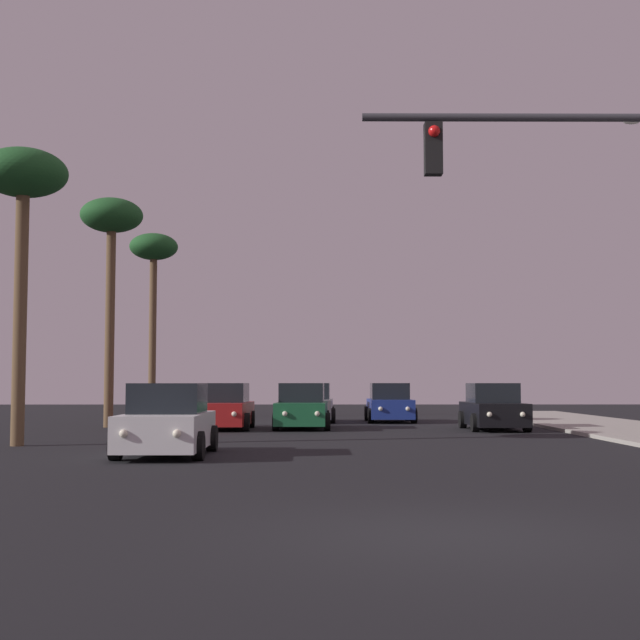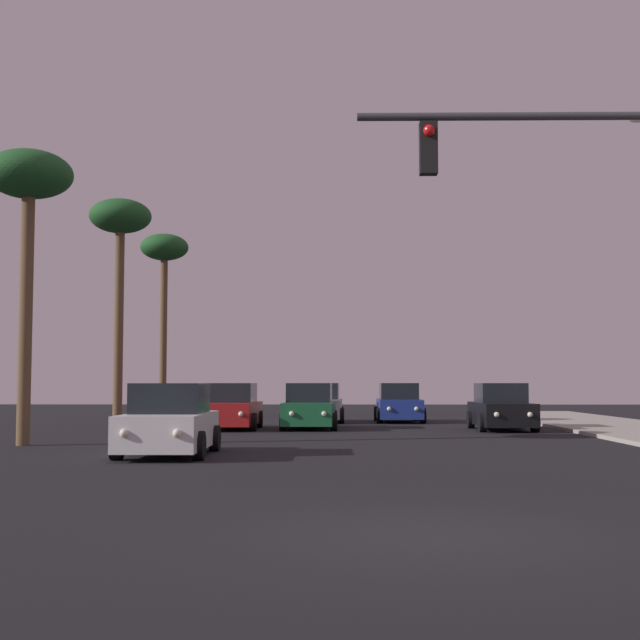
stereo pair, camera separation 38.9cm
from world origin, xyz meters
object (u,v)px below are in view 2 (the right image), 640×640
(car_red, at_px, (232,408))
(car_green, at_px, (309,408))
(car_silver, at_px, (320,404))
(car_blue, at_px, (399,404))
(car_black, at_px, (501,409))
(palm_tree_near, at_px, (29,189))
(palm_tree_far, at_px, (164,258))
(car_white, at_px, (169,423))
(palm_tree_mid, at_px, (120,229))

(car_red, distance_m, car_green, 2.85)
(car_silver, bearing_deg, car_blue, -175.77)
(car_black, distance_m, palm_tree_near, 17.67)
(car_red, xyz_separation_m, palm_tree_far, (-4.74, 11.48, 7.17))
(palm_tree_near, bearing_deg, palm_tree_far, 90.17)
(car_black, xyz_separation_m, car_blue, (-3.18, 6.58, 0.00))
(car_red, distance_m, car_white, 11.70)
(car_black, height_order, palm_tree_near, palm_tree_near)
(palm_tree_far, bearing_deg, car_silver, -34.74)
(palm_tree_near, bearing_deg, palm_tree_mid, 89.29)
(car_green, relative_size, car_black, 1.01)
(car_silver, xyz_separation_m, palm_tree_near, (-7.82, -14.53, 6.25))
(car_green, height_order, car_white, same)
(car_black, bearing_deg, car_blue, -64.27)
(car_blue, relative_size, palm_tree_near, 0.53)
(car_silver, xyz_separation_m, car_white, (-3.28, -17.72, 0.00))
(car_black, bearing_deg, palm_tree_far, -39.53)
(car_silver, distance_m, car_red, 6.79)
(palm_tree_mid, bearing_deg, palm_tree_near, -90.71)
(car_green, height_order, car_blue, same)
(car_red, xyz_separation_m, palm_tree_near, (-4.68, -8.52, 6.25))
(car_green, xyz_separation_m, car_blue, (3.72, 5.80, 0.00))
(palm_tree_mid, xyz_separation_m, palm_tree_far, (-0.18, 10.00, 0.28))
(palm_tree_far, bearing_deg, palm_tree_near, -89.83)
(car_white, bearing_deg, palm_tree_far, -78.96)
(car_silver, relative_size, car_white, 1.01)
(car_silver, distance_m, palm_tree_far, 11.98)
(car_blue, xyz_separation_m, palm_tree_far, (-11.29, 5.34, 7.17))
(car_blue, bearing_deg, palm_tree_near, 53.05)
(car_blue, bearing_deg, car_white, 69.96)
(car_red, xyz_separation_m, car_blue, (6.55, 6.14, 0.00))
(car_silver, relative_size, car_black, 1.01)
(car_black, xyz_separation_m, palm_tree_far, (-14.48, 11.92, 7.17))
(car_blue, height_order, palm_tree_near, palm_tree_near)
(car_blue, bearing_deg, car_green, 57.81)
(car_red, height_order, car_white, same)
(car_black, xyz_separation_m, palm_tree_mid, (-14.29, 1.92, 6.89))
(car_silver, relative_size, palm_tree_near, 0.54)
(car_silver, distance_m, car_blue, 3.41)
(palm_tree_near, bearing_deg, car_silver, 61.71)
(car_silver, distance_m, palm_tree_mid, 11.29)
(car_red, bearing_deg, palm_tree_near, 63.04)
(palm_tree_far, bearing_deg, car_black, -39.47)
(car_red, height_order, car_green, same)
(car_green, distance_m, palm_tree_near, 13.20)
(palm_tree_near, bearing_deg, car_blue, 52.54)
(car_silver, bearing_deg, palm_tree_mid, 32.56)
(car_red, relative_size, car_white, 1.01)
(car_black, height_order, palm_tree_far, palm_tree_far)
(car_green, xyz_separation_m, palm_tree_far, (-7.57, 11.13, 7.17))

